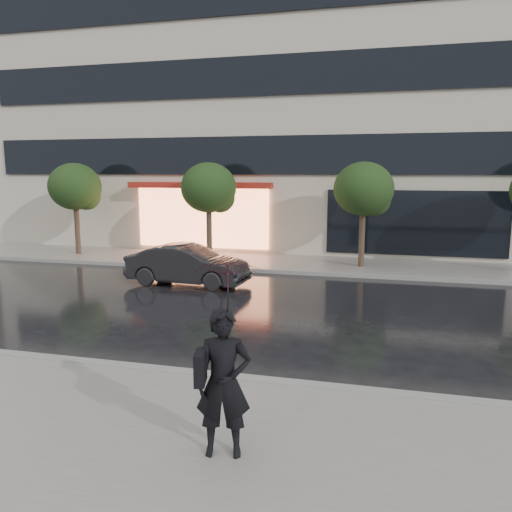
% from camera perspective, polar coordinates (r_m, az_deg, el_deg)
% --- Properties ---
extents(ground, '(120.00, 120.00, 0.00)m').
position_cam_1_polar(ground, '(10.20, -8.12, -11.26)').
color(ground, black).
rests_on(ground, ground).
extents(sidewalk_near, '(60.00, 4.50, 0.12)m').
position_cam_1_polar(sidewalk_near, '(7.55, -18.02, -19.00)').
color(sidewalk_near, slate).
rests_on(sidewalk_near, ground).
extents(sidewalk_far, '(60.00, 3.50, 0.12)m').
position_cam_1_polar(sidewalk_far, '(19.72, 3.18, -0.80)').
color(sidewalk_far, slate).
rests_on(sidewalk_far, ground).
extents(curb_near, '(60.00, 0.25, 0.14)m').
position_cam_1_polar(curb_near, '(9.32, -10.51, -12.91)').
color(curb_near, gray).
rests_on(curb_near, ground).
extents(curb_far, '(60.00, 0.25, 0.14)m').
position_cam_1_polar(curb_far, '(18.04, 2.11, -1.75)').
color(curb_far, gray).
rests_on(curb_far, ground).
extents(office_building, '(30.00, 12.76, 18.00)m').
position_cam_1_polar(office_building, '(27.56, 6.64, 20.81)').
color(office_building, '#BFB4A1').
rests_on(office_building, ground).
extents(tree_far_west, '(2.20, 2.20, 3.99)m').
position_cam_1_polar(tree_far_west, '(22.68, -19.83, 7.28)').
color(tree_far_west, '#33261C').
rests_on(tree_far_west, ground).
extents(tree_mid_west, '(2.20, 2.20, 3.99)m').
position_cam_1_polar(tree_mid_west, '(19.97, -5.25, 7.57)').
color(tree_mid_west, '#33261C').
rests_on(tree_mid_west, ground).
extents(tree_mid_east, '(2.20, 2.20, 3.99)m').
position_cam_1_polar(tree_mid_east, '(18.85, 12.37, 7.27)').
color(tree_mid_east, '#33261C').
rests_on(tree_mid_east, ground).
extents(parked_car, '(4.03, 1.64, 1.30)m').
position_cam_1_polar(parked_car, '(16.25, -7.83, -1.01)').
color(parked_car, black).
rests_on(parked_car, ground).
extents(pedestrian_with_umbrella, '(1.03, 1.05, 2.47)m').
position_cam_1_polar(pedestrian_with_umbrella, '(6.11, -3.52, -9.36)').
color(pedestrian_with_umbrella, black).
rests_on(pedestrian_with_umbrella, sidewalk_near).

